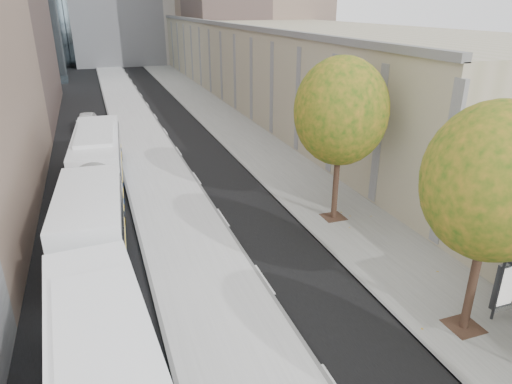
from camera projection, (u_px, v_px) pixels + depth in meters
name	position (u px, v px, depth m)	size (l,w,h in m)	color
bus_platform	(150.00, 157.00, 32.09)	(4.25, 150.00, 0.15)	#BABABA
sidewalk	(257.00, 147.00, 34.59)	(4.75, 150.00, 0.08)	gray
building_tan	(263.00, 52.00, 61.86)	(18.00, 92.00, 8.00)	tan
tree_c	(494.00, 183.00, 13.29)	(4.20, 4.20, 7.28)	#311E19
tree_d	(341.00, 112.00, 21.04)	(4.40, 4.40, 7.60)	#311E19
bus_far	(96.00, 178.00, 23.86)	(3.69, 17.90, 2.96)	white
distant_car	(87.00, 122.00, 39.17)	(1.70, 4.23, 1.44)	white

